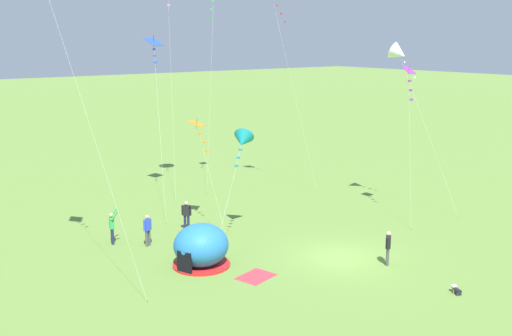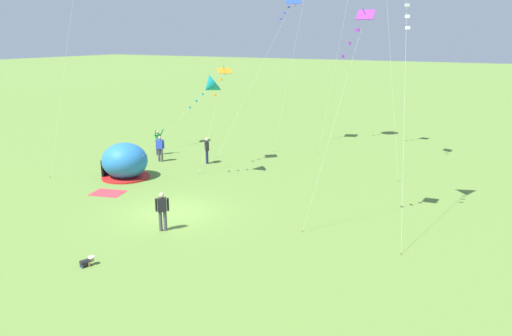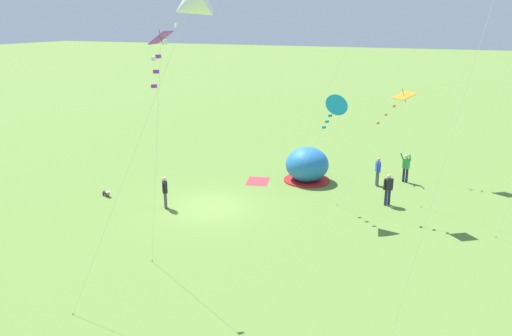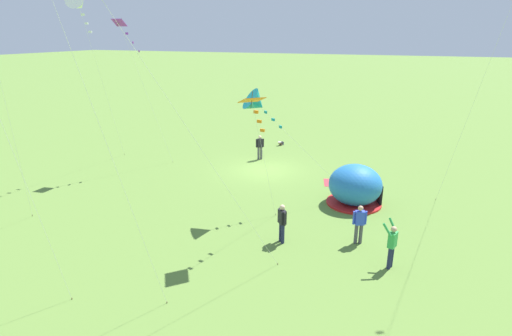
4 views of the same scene
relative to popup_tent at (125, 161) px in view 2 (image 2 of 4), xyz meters
The scene contains 12 objects.
ground_plane 7.13m from the popup_tent, 28.83° to the right, with size 300.00×300.00×0.00m, color olive.
popup_tent is the anchor object (origin of this frame).
picnic_blanket 3.16m from the popup_tent, 65.02° to the right, with size 1.70×1.30×0.01m, color #CC333D.
toddler_crawling 11.84m from the popup_tent, 53.51° to the right, with size 0.37×0.55×0.32m.
person_flying_kite 5.95m from the popup_tent, 110.66° to the left, with size 0.59×0.70×1.89m.
person_center_field 9.08m from the popup_tent, 36.83° to the right, with size 0.48×0.42×1.72m.
person_near_tent 4.19m from the popup_tent, 100.16° to the left, with size 0.55×0.37×1.72m.
person_watching_sky 5.67m from the popup_tent, 66.20° to the left, with size 0.43×0.46×1.72m.
kite_purple 16.00m from the popup_tent, ahead, with size 2.03×2.43×9.24m.
kite_teal 6.75m from the popup_tent, 30.54° to the left, with size 5.16×4.11×6.05m.
kite_orange 8.07m from the popup_tent, 58.32° to the left, with size 1.17×3.57×6.36m.
kite_blue 16.54m from the popup_tent, 70.17° to the left, with size 3.49×6.75×11.04m.
Camera 2 is at (14.36, -17.75, 8.19)m, focal length 35.00 mm.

